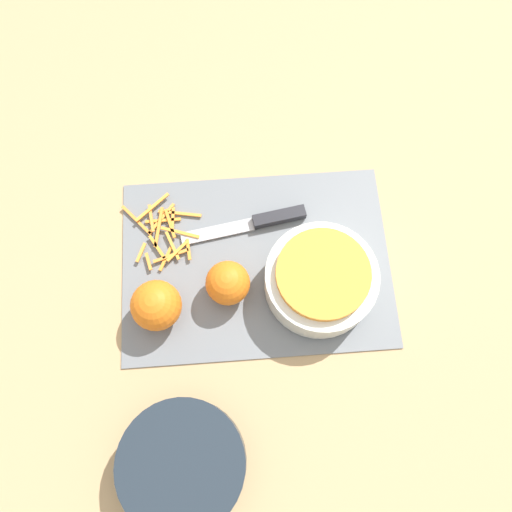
{
  "coord_description": "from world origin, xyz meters",
  "views": [
    {
      "loc": [
        0.02,
        0.24,
        0.77
      ],
      "look_at": [
        0.0,
        0.0,
        0.04
      ],
      "focal_mm": 35.0,
      "sensor_mm": 36.0,
      "label": 1
    }
  ],
  "objects_px": {
    "knife": "(265,220)",
    "orange_left": "(228,283)",
    "bowl_dark": "(183,464)",
    "bowl_speckled": "(321,279)",
    "orange_right": "(156,305)"
  },
  "relations": [
    {
      "from": "knife",
      "to": "orange_left",
      "type": "relative_size",
      "value": 3.05
    },
    {
      "from": "orange_right",
      "to": "bowl_dark",
      "type": "bearing_deg",
      "value": 98.21
    },
    {
      "from": "bowl_speckled",
      "to": "orange_left",
      "type": "height_order",
      "value": "bowl_speckled"
    },
    {
      "from": "bowl_dark",
      "to": "bowl_speckled",
      "type": "bearing_deg",
      "value": -131.53
    },
    {
      "from": "orange_right",
      "to": "bowl_speckled",
      "type": "bearing_deg",
      "value": -174.69
    },
    {
      "from": "knife",
      "to": "orange_right",
      "type": "distance_m",
      "value": 0.23
    },
    {
      "from": "orange_right",
      "to": "knife",
      "type": "bearing_deg",
      "value": -141.65
    },
    {
      "from": "bowl_speckled",
      "to": "orange_left",
      "type": "distance_m",
      "value": 0.14
    },
    {
      "from": "bowl_dark",
      "to": "orange_left",
      "type": "distance_m",
      "value": 0.26
    },
    {
      "from": "knife",
      "to": "orange_left",
      "type": "xyz_separation_m",
      "value": [
        0.07,
        0.11,
        0.03
      ]
    },
    {
      "from": "bowl_dark",
      "to": "orange_right",
      "type": "distance_m",
      "value": 0.23
    },
    {
      "from": "bowl_dark",
      "to": "knife",
      "type": "relative_size",
      "value": 0.84
    },
    {
      "from": "bowl_dark",
      "to": "knife",
      "type": "height_order",
      "value": "bowl_dark"
    },
    {
      "from": "bowl_speckled",
      "to": "knife",
      "type": "distance_m",
      "value": 0.14
    },
    {
      "from": "bowl_speckled",
      "to": "bowl_dark",
      "type": "distance_m",
      "value": 0.33
    }
  ]
}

